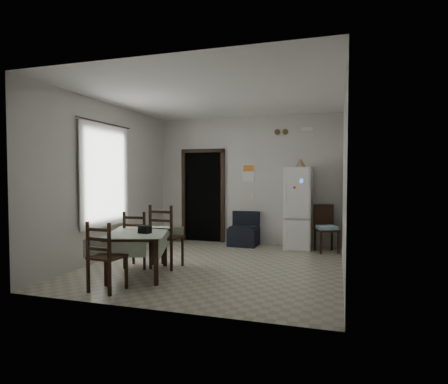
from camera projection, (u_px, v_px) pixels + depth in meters
name	position (u px, v px, depth m)	size (l,w,h in m)	color
ground	(215.00, 265.00, 6.46)	(4.50, 4.50, 0.00)	#ADA48D
ceiling	(215.00, 96.00, 6.33)	(4.20, 4.50, 0.02)	white
wall_back	(247.00, 180.00, 8.54)	(4.20, 0.02, 2.90)	beige
wall_front	(153.00, 184.00, 4.25)	(4.20, 0.02, 2.90)	beige
wall_left	(109.00, 181.00, 7.01)	(0.02, 4.50, 2.90)	beige
wall_right	(344.00, 182.00, 5.78)	(0.02, 4.50, 2.90)	beige
doorway	(206.00, 196.00, 9.06)	(1.06, 0.52, 2.22)	black
window_recess	(100.00, 176.00, 6.83)	(0.10, 1.20, 1.60)	silver
curtain	(106.00, 176.00, 6.80)	(0.02, 1.45, 1.85)	white
curtain_rod	(105.00, 123.00, 6.76)	(0.02, 0.02, 1.60)	black
calendar	(249.00, 173.00, 8.51)	(0.28, 0.02, 0.40)	white
calendar_image	(249.00, 168.00, 8.50)	(0.24, 0.01, 0.14)	orange
light_switch	(253.00, 196.00, 8.50)	(0.08, 0.02, 0.12)	beige
vent_left	(277.00, 132.00, 8.28)	(0.12, 0.12, 0.03)	brown
vent_right	(285.00, 132.00, 8.22)	(0.12, 0.12, 0.03)	brown
emergency_light	(307.00, 129.00, 8.06)	(0.25, 0.07, 0.09)	white
fridge	(298.00, 208.00, 7.91)	(0.56, 0.56, 1.73)	white
tan_cone	(301.00, 163.00, 7.79)	(0.22, 0.22, 0.18)	tan
navy_seat	(244.00, 229.00, 8.28)	(0.61, 0.60, 0.74)	black
corner_chair	(327.00, 229.00, 7.55)	(0.41, 0.41, 0.96)	black
dining_table	(139.00, 253.00, 5.81)	(0.86, 1.31, 0.68)	#96A68E
black_bag	(145.00, 229.00, 5.64)	(0.18, 0.11, 0.12)	black
dining_chair_far_left	(139.00, 239.00, 6.34)	(0.41, 0.41, 0.95)	black
dining_chair_far_right	(167.00, 236.00, 6.29)	(0.46, 0.46, 1.07)	black
dining_chair_near_head	(107.00, 256.00, 5.01)	(0.41, 0.41, 0.95)	black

